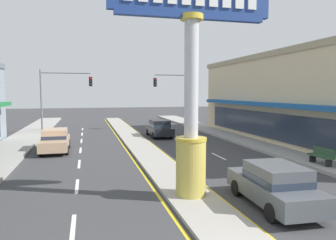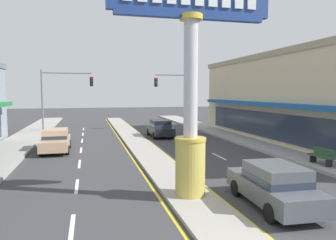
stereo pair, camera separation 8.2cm
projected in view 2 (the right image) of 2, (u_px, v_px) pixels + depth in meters
name	position (u px, v px, depth m)	size (l,w,h in m)	color
median_strip	(141.00, 147.00, 23.23)	(1.90, 52.00, 0.14)	#A39E93
sidewalk_right	(266.00, 146.00, 23.49)	(2.88, 60.00, 0.18)	#9E9B93
lane_markings	(144.00, 151.00, 21.93)	(8.64, 52.00, 0.01)	silver
district_sign	(191.00, 86.00, 11.74)	(6.11, 1.19, 8.13)	gold
storefront_right	(316.00, 98.00, 25.95)	(10.31, 24.39, 7.18)	beige
traffic_light_left_side	(61.00, 90.00, 30.65)	(4.86, 0.46, 6.20)	slate
traffic_light_right_side	(181.00, 90.00, 34.51)	(4.86, 0.46, 6.20)	slate
sedan_near_right_lane	(56.00, 140.00, 21.63)	(1.87, 4.32, 1.53)	tan
sedan_far_right_lane	(274.00, 185.00, 11.18)	(2.00, 4.38, 1.53)	#4C5156
sedan_near_left_lane	(160.00, 128.00, 28.83)	(1.84, 4.30, 1.53)	black
street_bench	(322.00, 156.00, 17.01)	(0.48, 1.60, 0.88)	#2D4C33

